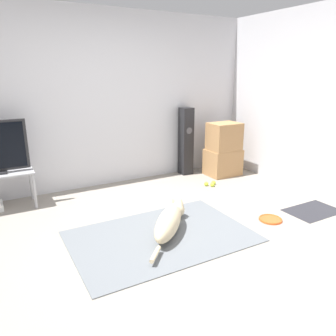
{
  "coord_description": "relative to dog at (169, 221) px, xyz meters",
  "views": [
    {
      "loc": [
        -1.39,
        -2.62,
        1.7
      ],
      "look_at": [
        0.65,
        1.03,
        0.45
      ],
      "focal_mm": 35.0,
      "sensor_mm": 36.0,
      "label": 1
    }
  ],
  "objects": [
    {
      "name": "door_mat",
      "position": [
        1.87,
        -0.38,
        -0.14
      ],
      "size": [
        0.68,
        0.45,
        0.01
      ],
      "color": "#28282D",
      "rests_on": "ground_plane"
    },
    {
      "name": "frisbee",
      "position": [
        1.2,
        -0.31,
        -0.13
      ],
      "size": [
        0.27,
        0.27,
        0.03
      ],
      "color": "#DB511E",
      "rests_on": "ground_plane"
    },
    {
      "name": "ground_plane",
      "position": [
        -0.19,
        -0.18,
        -0.14
      ],
      "size": [
        12.0,
        12.0,
        0.0
      ],
      "primitive_type": "plane",
      "color": "gray"
    },
    {
      "name": "area_rug",
      "position": [
        -0.12,
        -0.03,
        -0.13
      ],
      "size": [
        1.88,
        1.26,
        0.01
      ],
      "color": "slate",
      "rests_on": "ground_plane"
    },
    {
      "name": "tennis_ball_loose_on_carpet",
      "position": [
        1.3,
        0.97,
        -0.11
      ],
      "size": [
        0.07,
        0.07,
        0.07
      ],
      "color": "#C6E033",
      "rests_on": "ground_plane"
    },
    {
      "name": "cardboard_box_upper",
      "position": [
        1.81,
        1.38,
        0.52
      ],
      "size": [
        0.5,
        0.38,
        0.45
      ],
      "color": "#A87A4C",
      "rests_on": "cardboard_box_lower"
    },
    {
      "name": "floor_speaker",
      "position": [
        1.3,
        1.74,
        0.42
      ],
      "size": [
        0.19,
        0.2,
        1.12
      ],
      "color": "black",
      "rests_on": "ground_plane"
    },
    {
      "name": "wall_back",
      "position": [
        -0.19,
        1.92,
        1.14
      ],
      "size": [
        8.0,
        0.06,
        2.55
      ],
      "color": "silver",
      "rests_on": "ground_plane"
    },
    {
      "name": "dog",
      "position": [
        0.0,
        0.0,
        0.0
      ],
      "size": [
        0.84,
        0.9,
        0.27
      ],
      "color": "beige",
      "rests_on": "area_rug"
    },
    {
      "name": "tennis_ball_by_boxes",
      "position": [
        1.24,
        1.05,
        -0.11
      ],
      "size": [
        0.07,
        0.07,
        0.07
      ],
      "color": "#C6E033",
      "rests_on": "ground_plane"
    },
    {
      "name": "tennis_ball_near_speaker",
      "position": [
        1.37,
        1.04,
        -0.11
      ],
      "size": [
        0.07,
        0.07,
        0.07
      ],
      "color": "#C6E033",
      "rests_on": "ground_plane"
    },
    {
      "name": "cardboard_box_lower",
      "position": [
        1.81,
        1.39,
        0.08
      ],
      "size": [
        0.55,
        0.42,
        0.43
      ],
      "color": "#A87A4C",
      "rests_on": "ground_plane"
    }
  ]
}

